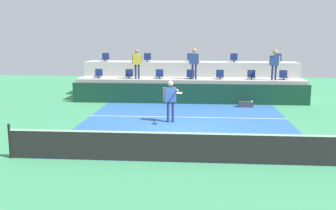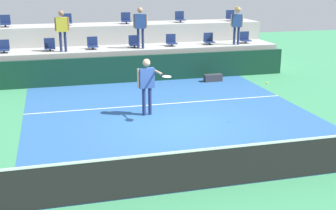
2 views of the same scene
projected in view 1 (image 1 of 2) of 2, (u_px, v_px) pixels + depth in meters
The scene contains 25 objects.
ground_plane at pixel (185, 130), 15.38m from camera, with size 40.00×40.00×0.00m, color #388456.
court_inner_paint at pixel (186, 124), 16.36m from camera, with size 9.00×10.00×0.01m, color #285693.
court_service_line at pixel (187, 117), 17.74m from camera, with size 9.00×0.06×0.00m, color white.
tennis_net at pixel (180, 146), 11.37m from camera, with size 10.48×0.08×1.07m.
sponsor_backboard at pixel (189, 94), 21.17m from camera, with size 13.00×0.16×1.10m, color #0F3323.
seating_tier_lower at pixel (190, 89), 22.43m from camera, with size 13.00×1.80×1.25m, color #9E9E99.
seating_tier_upper at pixel (190, 79), 24.12m from camera, with size 13.00×1.80×2.10m, color #9E9E99.
stadium_chair_lower_far_left at pixel (99, 74), 22.64m from camera, with size 0.44×0.40×0.52m.
stadium_chair_lower_left at pixel (129, 74), 22.49m from camera, with size 0.44×0.40×0.52m.
stadium_chair_lower_mid_left at pixel (159, 75), 22.35m from camera, with size 0.44×0.40×0.52m.
stadium_chair_lower_center at pixel (190, 75), 22.21m from camera, with size 0.44×0.40×0.52m.
stadium_chair_lower_mid_right at pixel (220, 75), 22.08m from camera, with size 0.44×0.40×0.52m.
stadium_chair_lower_right at pixel (251, 75), 21.94m from camera, with size 0.44×0.40×0.52m.
stadium_chair_lower_far_right at pixel (284, 76), 21.80m from camera, with size 0.44×0.40×0.52m.
stadium_chair_upper_far_left at pixel (105, 58), 24.25m from camera, with size 0.44×0.40×0.52m.
stadium_chair_upper_left at pixel (147, 58), 24.04m from camera, with size 0.44×0.40×0.52m.
stadium_chair_upper_center at pixel (191, 58), 23.83m from camera, with size 0.44×0.40×0.52m.
stadium_chair_upper_right at pixel (234, 58), 23.62m from camera, with size 0.44×0.40×0.52m.
stadium_chair_upper_far_right at pixel (278, 59), 23.41m from camera, with size 0.44×0.40×0.52m.
tennis_player at pixel (171, 97), 16.53m from camera, with size 0.88×1.21×1.81m.
spectator_in_grey at pixel (137, 61), 21.93m from camera, with size 0.59×0.25×1.67m.
spectator_in_white at pixel (194, 61), 21.67m from camera, with size 0.60×0.28×1.74m.
spectator_with_hat at pixel (274, 62), 21.33m from camera, with size 0.57×0.47×1.68m.
tennis_ball at pixel (252, 101), 14.51m from camera, with size 0.07×0.07×0.07m.
equipment_bag at pixel (246, 104), 20.24m from camera, with size 0.76×0.28×0.30m, color #333338.
Camera 1 is at (0.52, -14.96, 3.72)m, focal length 41.32 mm.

